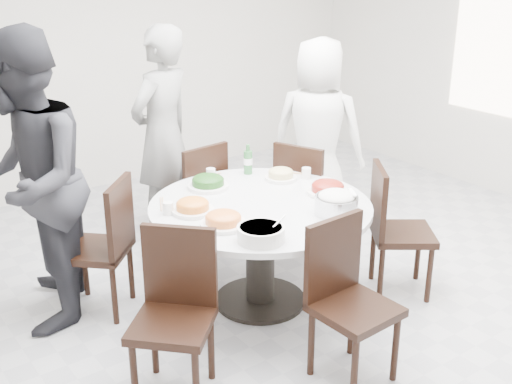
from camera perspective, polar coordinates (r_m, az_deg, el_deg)
floor at (r=4.73m, az=3.73°, el=-9.07°), size 6.00×6.00×0.01m
wall_back at (r=6.74m, az=-12.85°, el=12.20°), size 6.00×0.01×2.80m
dining_table at (r=4.46m, az=0.38°, el=-5.54°), size 1.50×1.50×0.75m
chair_ne at (r=5.20m, az=4.64°, el=-0.41°), size 0.55×0.55×0.95m
chair_n at (r=5.17m, az=-5.72°, el=-0.57°), size 0.47×0.47×0.95m
chair_nw at (r=4.46m, az=-14.06°, el=-4.74°), size 0.59×0.59×0.95m
chair_sw at (r=3.56m, az=-7.49°, el=-11.27°), size 0.59×0.59×0.95m
chair_s at (r=3.70m, az=8.84°, el=-9.98°), size 0.44×0.44×0.95m
chair_se at (r=4.69m, az=12.93°, el=-3.38°), size 0.59×0.59×0.95m
diner_right at (r=5.61m, az=5.50°, el=5.08°), size 0.91×0.98×1.68m
diner_middle at (r=5.38m, az=-8.30°, el=4.98°), size 0.77×0.65×1.81m
diner_left at (r=4.28m, az=-19.51°, el=0.73°), size 1.06×1.16×1.94m
dish_greens at (r=4.59m, az=-4.29°, el=0.81°), size 0.29×0.29×0.08m
dish_pale at (r=4.74m, az=2.21°, el=1.46°), size 0.24×0.24×0.06m
dish_orange at (r=4.17m, az=-5.65°, el=-1.35°), size 0.27×0.27×0.07m
dish_redbrown at (r=4.49m, az=6.39°, el=0.26°), size 0.29×0.29×0.07m
dish_tofu at (r=3.95m, az=-2.92°, el=-2.57°), size 0.29×0.29×0.07m
rice_bowl at (r=4.15m, az=7.15°, el=-1.18°), size 0.28×0.28×0.12m
soup_bowl at (r=3.76m, az=0.44°, el=-3.71°), size 0.28×0.28×0.09m
beverage_bottle at (r=4.85m, az=-0.72°, el=2.93°), size 0.07×0.07×0.23m
tea_cups at (r=4.78m, az=-4.67°, el=1.65°), size 0.07×0.07×0.08m
chopsticks at (r=4.80m, az=-4.67°, el=1.30°), size 0.24×0.04×0.01m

